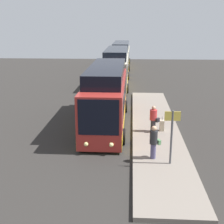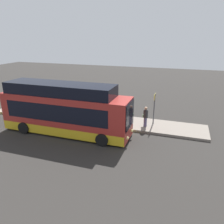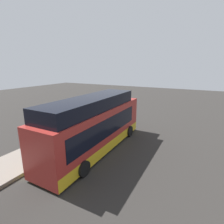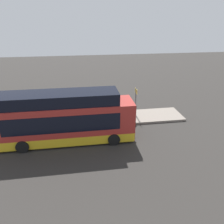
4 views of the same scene
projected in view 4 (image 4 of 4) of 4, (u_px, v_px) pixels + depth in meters
ground at (78, 138)px, 17.53m from camera, size 80.00×80.00×0.00m
platform at (78, 121)px, 20.26m from camera, size 20.00×2.93×0.20m
bus_lead at (65, 120)px, 16.52m from camera, size 10.33×2.70×3.98m
passenger_boarding at (88, 111)px, 19.82m from camera, size 0.65×0.70×1.63m
passenger_waiting at (132, 109)px, 20.12m from camera, size 0.55×0.64×1.70m
suitcase at (86, 114)px, 20.50m from camera, size 0.34×0.27×0.91m
sign_post at (136, 98)px, 20.59m from camera, size 0.10×0.74×2.66m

